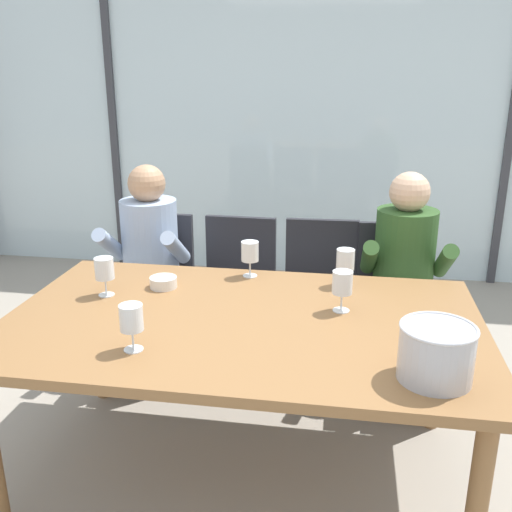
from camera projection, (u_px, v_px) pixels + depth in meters
ground at (273, 361)px, 3.48m from camera, size 14.00×14.00×0.00m
window_glass_panel at (302, 119)px, 4.63m from camera, size 7.12×0.03×2.60m
window_mullion_left at (113, 117)px, 4.86m from camera, size 0.06×0.06×2.60m
window_mullion_right at (512, 122)px, 4.37m from camera, size 0.06×0.06×2.60m
hillside_vineyard at (325, 116)px, 8.62m from camera, size 13.12×2.40×2.00m
dining_table at (242, 334)px, 2.33m from camera, size 1.92×1.16×0.74m
chair_near_curtain at (155, 277)px, 3.43m from camera, size 0.45×0.45×0.87m
chair_left_of_center at (237, 282)px, 3.35m from camera, size 0.45×0.45×0.87m
chair_center at (320, 286)px, 3.29m from camera, size 0.45×0.45×0.87m
chair_right_of_center at (395, 290)px, 3.23m from camera, size 0.48×0.48×0.87m
person_pale_blue_shirt at (146, 257)px, 3.24m from camera, size 0.46×0.61×1.19m
person_olive_shirt at (405, 271)px, 3.02m from camera, size 0.46×0.61×1.19m
ice_bucket_primary at (436, 352)px, 1.83m from camera, size 0.25×0.25×0.19m
tasting_bowl at (163, 282)px, 2.63m from camera, size 0.12×0.12×0.05m
wine_glass_by_left_taster at (345, 261)px, 2.62m from camera, size 0.08×0.08×0.17m
wine_glass_near_bucket at (342, 284)px, 2.34m from camera, size 0.08×0.08×0.17m
wine_glass_center_pour at (131, 320)px, 2.01m from camera, size 0.08×0.08×0.17m
wine_glass_by_right_taster at (104, 270)px, 2.51m from camera, size 0.08×0.08×0.17m
wine_glass_spare_empty at (250, 253)px, 2.74m from camera, size 0.08×0.08×0.17m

